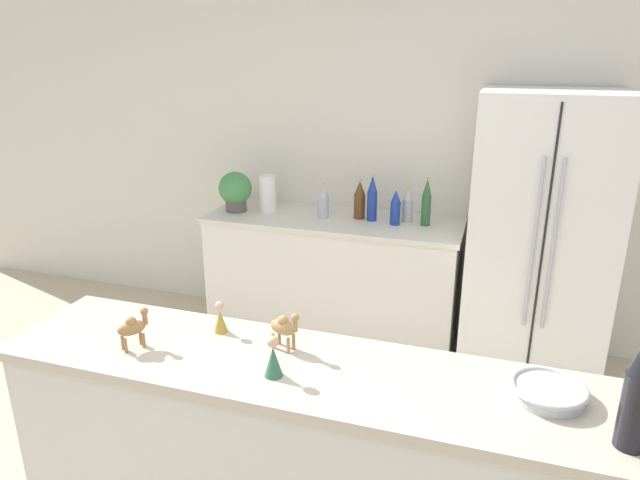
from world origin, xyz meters
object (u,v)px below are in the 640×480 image
fruit_bowl (548,391)px  camel_figurine_second (133,327)px  paper_towel_roll (268,194)px  wise_man_figurine_crimson (220,319)px  back_bottle_1 (360,200)px  potted_plant (235,190)px  camel_figurine (284,327)px  back_bottle_0 (408,205)px  wise_man_figurine_purple (273,359)px  back_bottle_5 (372,199)px  refrigerator (539,241)px  back_bottle_3 (395,208)px  wine_bottle (639,392)px  back_bottle_4 (323,201)px  back_bottle_2 (426,203)px

fruit_bowl → camel_figurine_second: bearing=-174.8°
paper_towel_roll → wise_man_figurine_crimson: bearing=-71.9°
paper_towel_roll → back_bottle_1: back_bottle_1 is taller
potted_plant → wise_man_figurine_crimson: (0.84, -1.84, 0.01)m
paper_towel_roll → camel_figurine: (0.89, -1.94, 0.06)m
back_bottle_0 → fruit_bowl: (0.77, -2.04, 0.02)m
back_bottle_1 → wise_man_figurine_purple: 2.17m
back_bottle_5 → potted_plant: bearing=-175.7°
refrigerator → camel_figurine_second: refrigerator is taller
camel_figurine → wise_man_figurine_purple: bearing=-80.3°
wise_man_figurine_purple → back_bottle_3: bearing=90.2°
wise_man_figurine_purple → back_bottle_1: bearing=97.0°
paper_towel_roll → back_bottle_0: bearing=4.0°
fruit_bowl → camel_figurine_second: (-1.36, -0.12, 0.06)m
paper_towel_roll → fruit_bowl: 2.64m
wine_bottle → wise_man_figurine_crimson: (-1.32, 0.24, -0.11)m
wine_bottle → camel_figurine_second: size_ratio=2.42×
back_bottle_4 → back_bottle_0: bearing=9.4°
back_bottle_1 → potted_plant: bearing=-173.6°
potted_plant → wise_man_figurine_crimson: bearing=-65.5°
potted_plant → back_bottle_5: bearing=4.3°
back_bottle_0 → camel_figurine_second: (-0.59, -2.17, 0.08)m
back_bottle_0 → back_bottle_2: bearing=-21.5°
back_bottle_2 → camel_figurine_second: back_bottle_2 is taller
back_bottle_4 → camel_figurine: 1.98m
refrigerator → paper_towel_roll: 1.81m
refrigerator → wise_man_figurine_crimson: refrigerator is taller
wise_man_figurine_crimson → back_bottle_2: bearing=75.8°
fruit_bowl → camel_figurine: (-0.86, 0.03, 0.06)m
back_bottle_3 → camel_figurine_second: bearing=-104.2°
back_bottle_2 → back_bottle_5: 0.36m
back_bottle_0 → back_bottle_2: (0.13, -0.05, 0.04)m
back_bottle_3 → back_bottle_5: back_bottle_5 is taller
back_bottle_3 → back_bottle_5: (-0.17, 0.04, 0.04)m
back_bottle_2 → back_bottle_4: 0.69m
camel_figurine_second → refrigerator: bearing=55.1°
fruit_bowl → camel_figurine: bearing=177.8°
wine_bottle → wise_man_figurine_crimson: wine_bottle is taller
potted_plant → back_bottle_2: bearing=3.3°
back_bottle_4 → wise_man_figurine_purple: size_ratio=1.71×
back_bottle_0 → back_bottle_4: size_ratio=1.00×
back_bottle_4 → camel_figurine: (0.47, -1.92, 0.08)m
back_bottle_4 → wise_man_figurine_purple: 2.15m
back_bottle_0 → back_bottle_1: 0.32m
wine_bottle → potted_plant: bearing=136.1°
back_bottle_2 → camel_figurine_second: 2.24m
back_bottle_2 → wise_man_figurine_crimson: (-0.49, -1.92, 0.01)m
back_bottle_1 → wise_man_figurine_crimson: size_ratio=2.21×
paper_towel_roll → fruit_bowl: size_ratio=1.13×
camel_figurine → wise_man_figurine_crimson: 0.28m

